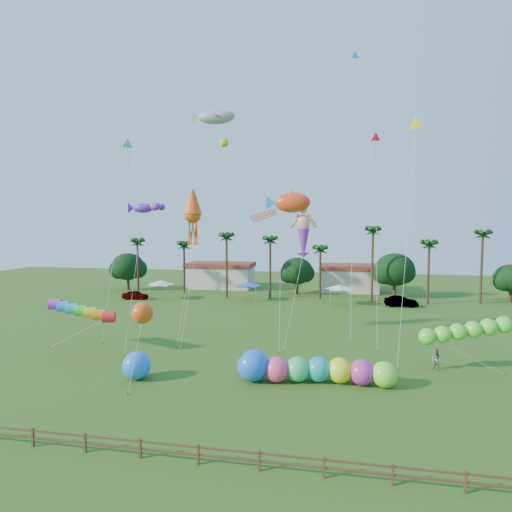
% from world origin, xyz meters
% --- Properties ---
extents(ground, '(160.00, 160.00, 0.00)m').
position_xyz_m(ground, '(0.00, 0.00, 0.00)').
color(ground, '#285116').
rests_on(ground, ground).
extents(tree_line, '(69.46, 8.91, 11.00)m').
position_xyz_m(tree_line, '(3.57, 44.00, 4.28)').
color(tree_line, '#3A2819').
rests_on(tree_line, ground).
extents(buildings_row, '(35.00, 7.00, 4.00)m').
position_xyz_m(buildings_row, '(-3.09, 50.00, 2.00)').
color(buildings_row, beige).
rests_on(buildings_row, ground).
extents(tent_row, '(31.00, 4.00, 0.60)m').
position_xyz_m(tent_row, '(-6.00, 36.33, 2.75)').
color(tent_row, white).
rests_on(tent_row, ground).
extents(fence, '(36.12, 0.12, 1.00)m').
position_xyz_m(fence, '(0.00, -6.00, 0.61)').
color(fence, brown).
rests_on(fence, ground).
extents(car_a, '(4.21, 2.01, 1.39)m').
position_xyz_m(car_a, '(-24.21, 35.32, 0.69)').
color(car_a, '#4C4C54').
rests_on(car_a, ground).
extents(car_b, '(4.61, 1.66, 1.51)m').
position_xyz_m(car_b, '(16.75, 36.36, 0.76)').
color(car_b, '#4C4C54').
rests_on(car_b, ground).
extents(spectator_b, '(0.99, 1.03, 1.67)m').
position_xyz_m(spectator_b, '(14.79, 9.74, 0.83)').
color(spectator_b, gray).
rests_on(spectator_b, ground).
extents(caterpillar_inflatable, '(11.68, 2.95, 2.37)m').
position_xyz_m(caterpillar_inflatable, '(4.85, 5.24, 1.00)').
color(caterpillar_inflatable, '#FF437A').
rests_on(caterpillar_inflatable, ground).
extents(blue_ball, '(2.11, 2.11, 2.11)m').
position_xyz_m(blue_ball, '(-8.02, 3.65, 1.05)').
color(blue_ball, '#1C7EFD').
rests_on(blue_ball, ground).
extents(rainbow_tube, '(8.69, 2.02, 3.90)m').
position_xyz_m(rainbow_tube, '(-15.10, 8.85, 3.39)').
color(rainbow_tube, '#FC1C28').
rests_on(rainbow_tube, ground).
extents(green_worm, '(9.51, 2.62, 3.61)m').
position_xyz_m(green_worm, '(13.93, 9.20, 2.82)').
color(green_worm, '#55E132').
rests_on(green_worm, ground).
extents(orange_ball_kite, '(1.62, 1.82, 6.25)m').
position_xyz_m(orange_ball_kite, '(-6.60, 1.86, 5.49)').
color(orange_ball_kite, '#EF5113').
rests_on(orange_ball_kite, ground).
extents(merman_kite, '(2.75, 6.02, 13.15)m').
position_xyz_m(merman_kite, '(3.65, 16.99, 10.66)').
color(merman_kite, '#F1A389').
rests_on(merman_kite, ground).
extents(fish_kite, '(5.52, 6.17, 15.09)m').
position_xyz_m(fish_kite, '(2.54, 16.64, 13.96)').
color(fish_kite, '#F5411B').
rests_on(fish_kite, ground).
extents(shark_kite, '(5.36, 7.38, 23.85)m').
position_xyz_m(shark_kite, '(-5.45, 17.16, 22.91)').
color(shark_kite, '#91979E').
rests_on(shark_kite, ground).
extents(squid_kite, '(2.01, 4.22, 15.38)m').
position_xyz_m(squid_kite, '(-7.28, 14.68, 12.71)').
color(squid_kite, '#FF5814').
rests_on(squid_kite, ground).
extents(lobster_kite, '(4.03, 6.21, 14.09)m').
position_xyz_m(lobster_kite, '(-11.82, 13.04, 13.37)').
color(lobster_kite, '#6D28CA').
rests_on(lobster_kite, ground).
extents(delta_kite_red, '(1.19, 5.24, 21.05)m').
position_xyz_m(delta_kite_red, '(10.72, 18.41, 20.04)').
color(delta_kite_red, red).
rests_on(delta_kite_red, ground).
extents(delta_kite_yellow, '(2.57, 4.86, 21.14)m').
position_xyz_m(delta_kite_yellow, '(13.52, 13.68, 20.19)').
color(delta_kite_yellow, '#F2FA19').
rests_on(delta_kite_yellow, ground).
extents(delta_kite_green, '(1.80, 4.24, 20.69)m').
position_xyz_m(delta_kite_green, '(-14.56, 15.35, 19.73)').
color(delta_kite_green, '#34E067').
rests_on(delta_kite_green, ground).
extents(delta_kite_blue, '(1.06, 5.00, 30.21)m').
position_xyz_m(delta_kite_blue, '(8.70, 20.92, 28.56)').
color(delta_kite_blue, '#1988E1').
rests_on(delta_kite_blue, ground).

